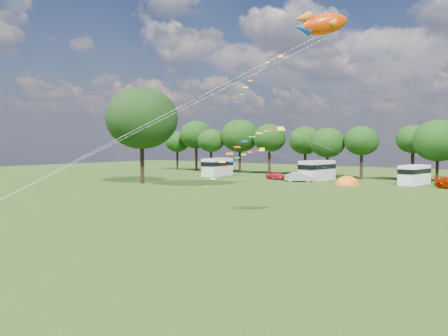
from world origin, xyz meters
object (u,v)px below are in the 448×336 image
Objects in this scene: car_a at (277,175)px; campervan_c at (414,174)px; big_tree at (142,118)px; car_b at (300,177)px; fish_kite at (320,24)px; tent_orange at (347,185)px; campervan_b at (317,170)px; campervan_a at (217,166)px.

car_a is 19.73m from campervan_c.
big_tree reaches higher than campervan_c.
campervan_c is (14.47, 5.31, 0.70)m from car_b.
car_b is 1.17× the size of fish_kite.
car_b reaches higher than tent_orange.
big_tree is at bearing 145.87° from campervan_b.
car_b is at bearing 170.68° from tent_orange.
tent_orange is at bearing -103.41° from campervan_a.
fish_kite is at bearing -145.20° from campervan_b.
campervan_b is (16.96, 19.20, -7.41)m from big_tree.
big_tree is 2.08× the size of campervan_b.
tent_orange is (12.61, -2.71, -0.62)m from car_a.
fish_kite reaches higher than tent_orange.
car_b is 0.64× the size of campervan_a.
big_tree is 22.22m from car_a.
car_a is at bearing 53.19° from car_b.
fish_kite is (25.36, -35.71, 12.70)m from car_a.
campervan_a is 1.12× the size of campervan_c.
car_a is 0.61× the size of campervan_a.
car_a is at bearing 108.67° from campervan_c.
big_tree is 24.02m from car_b.
tent_orange is at bearing -116.78° from campervan_b.
campervan_a is at bearing 103.16° from campervan_c.
car_a is 0.68× the size of campervan_c.
campervan_c is (19.34, 3.87, 0.77)m from car_a.
car_b is 17.20m from campervan_a.
car_b is at bearing 72.78° from fish_kite.
fish_kite is at bearing -169.44° from car_b.
campervan_a is (-17.05, 2.11, 0.89)m from car_b.
car_a is at bearing 77.28° from fish_kite.
big_tree is at bearing 160.04° from car_a.
car_b is 0.72× the size of campervan_c.
campervan_c is (30.49, 21.17, -7.61)m from big_tree.
campervan_a is 1.83× the size of fish_kite.
campervan_a is 53.57m from fish_kite.
campervan_a reaches higher than car_a.
car_b is at bearing 171.61° from campervan_b.
car_a is 45.60m from fish_kite.
big_tree reaches higher than car_b.
campervan_a is 31.68m from campervan_c.
big_tree is 3.47× the size of car_a.
car_a is at bearing -98.78° from campervan_a.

